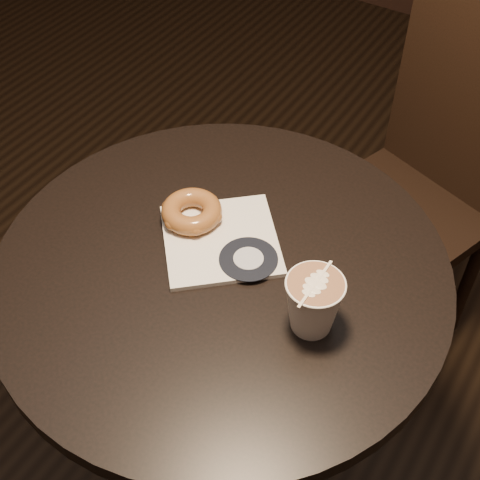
# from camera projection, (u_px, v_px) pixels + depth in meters

# --- Properties ---
(cafe_table) EXTENTS (0.70, 0.70, 0.75)m
(cafe_table) POSITION_uv_depth(u_px,v_px,m) (224.00, 339.00, 1.16)
(cafe_table) COLOR black
(cafe_table) RESTS_ON ground
(chair) EXTENTS (0.46, 0.46, 0.91)m
(chair) POSITION_uv_depth(u_px,v_px,m) (428.00, 169.00, 1.53)
(chair) COLOR black
(chair) RESTS_ON ground
(pastry_bag) EXTENTS (0.25, 0.25, 0.01)m
(pastry_bag) POSITION_uv_depth(u_px,v_px,m) (221.00, 240.00, 1.04)
(pastry_bag) COLOR white
(pastry_bag) RESTS_ON cafe_table
(doughnut) EXTENTS (0.10, 0.10, 0.03)m
(doughnut) POSITION_uv_depth(u_px,v_px,m) (192.00, 211.00, 1.06)
(doughnut) COLOR brown
(doughnut) RESTS_ON pastry_bag
(latte_cup) EXTENTS (0.08, 0.08, 0.09)m
(latte_cup) POSITION_uv_depth(u_px,v_px,m) (313.00, 304.00, 0.90)
(latte_cup) COLOR white
(latte_cup) RESTS_ON cafe_table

